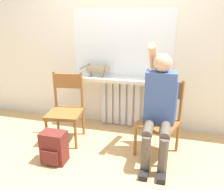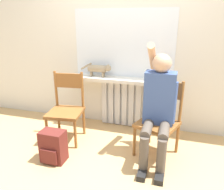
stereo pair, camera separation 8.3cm
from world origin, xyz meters
name	(u,v)px [view 2 (the right image)]	position (x,y,z in m)	size (l,w,h in m)	color
ground_plane	(95,169)	(0.00, 0.00, 0.00)	(12.00, 12.00, 0.00)	tan
wall_with_window	(124,36)	(0.00, 1.23, 1.35)	(7.00, 0.06, 2.70)	silver
radiator	(122,103)	(0.00, 1.15, 0.36)	(0.64, 0.08, 0.72)	silver
windowsill	(121,80)	(0.00, 1.07, 0.75)	(1.51, 0.26, 0.05)	silver
window_glass	(123,44)	(0.00, 1.20, 1.25)	(1.45, 0.01, 0.95)	white
chair_left	(66,108)	(-0.61, 0.54, 0.45)	(0.48, 0.48, 0.91)	brown
chair_right	(159,119)	(0.62, 0.53, 0.45)	(0.55, 0.55, 0.91)	brown
person	(158,104)	(0.60, 0.43, 0.68)	(0.36, 0.96, 1.35)	brown
cat	(99,69)	(-0.32, 1.06, 0.89)	(0.47, 0.10, 0.20)	#9E896B
backpack	(53,147)	(-0.52, 0.01, 0.18)	(0.28, 0.22, 0.38)	maroon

